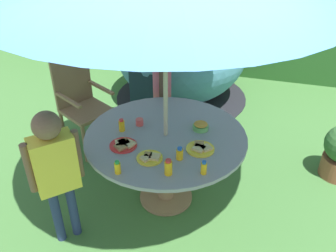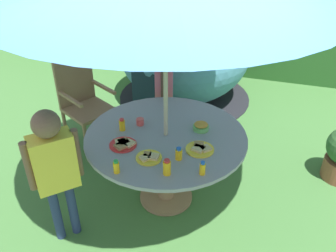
{
  "view_description": "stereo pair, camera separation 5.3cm",
  "coord_description": "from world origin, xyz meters",
  "px_view_note": "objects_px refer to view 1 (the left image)",
  "views": [
    {
      "loc": [
        0.71,
        -2.42,
        2.4
      ],
      "look_at": [
        0.03,
        -0.03,
        0.83
      ],
      "focal_mm": 37.91,
      "sensor_mm": 36.0,
      "label": 1
    },
    {
      "loc": [
        0.76,
        -2.41,
        2.4
      ],
      "look_at": [
        0.03,
        -0.03,
        0.83
      ],
      "focal_mm": 37.91,
      "sensor_mm": 36.0,
      "label": 2
    }
  ],
  "objects_px": {
    "plate_far_right": "(123,145)",
    "cup_near": "(140,122)",
    "juice_bottle_near_right": "(122,125)",
    "juice_bottle_far_left": "(204,168)",
    "dome_tent": "(182,50)",
    "plate_back_edge": "(150,157)",
    "plate_center_front": "(201,148)",
    "juice_bottle_near_left": "(180,154)",
    "snack_bowl": "(201,126)",
    "garden_table": "(166,149)",
    "child_in_pink_shirt": "(162,78)",
    "juice_bottle_center_back": "(118,168)",
    "wooden_chair": "(81,99)",
    "juice_bottle_mid_left": "(168,167)",
    "child_in_yellow_shirt": "(55,164)"
  },
  "relations": [
    {
      "from": "garden_table",
      "to": "plate_center_front",
      "type": "relative_size",
      "value": 6.05
    },
    {
      "from": "juice_bottle_mid_left",
      "to": "wooden_chair",
      "type": "bearing_deg",
      "value": 139.5
    },
    {
      "from": "plate_far_right",
      "to": "cup_near",
      "type": "height_order",
      "value": "cup_near"
    },
    {
      "from": "juice_bottle_far_left",
      "to": "dome_tent",
      "type": "bearing_deg",
      "value": 107.43
    },
    {
      "from": "dome_tent",
      "to": "juice_bottle_near_left",
      "type": "distance_m",
      "value": 2.46
    },
    {
      "from": "plate_center_front",
      "to": "juice_bottle_center_back",
      "type": "distance_m",
      "value": 0.69
    },
    {
      "from": "plate_back_edge",
      "to": "juice_bottle_near_left",
      "type": "xyz_separation_m",
      "value": [
        0.22,
        0.06,
        0.04
      ]
    },
    {
      "from": "wooden_chair",
      "to": "child_in_yellow_shirt",
      "type": "distance_m",
      "value": 1.41
    },
    {
      "from": "wooden_chair",
      "to": "dome_tent",
      "type": "bearing_deg",
      "value": 0.51
    },
    {
      "from": "dome_tent",
      "to": "plate_center_front",
      "type": "relative_size",
      "value": 9.96
    },
    {
      "from": "garden_table",
      "to": "child_in_yellow_shirt",
      "type": "relative_size",
      "value": 1.15
    },
    {
      "from": "dome_tent",
      "to": "juice_bottle_near_right",
      "type": "xyz_separation_m",
      "value": [
        -0.0,
        -2.14,
        0.08
      ]
    },
    {
      "from": "juice_bottle_center_back",
      "to": "cup_near",
      "type": "xyz_separation_m",
      "value": [
        -0.07,
        0.67,
        -0.02
      ]
    },
    {
      "from": "plate_center_front",
      "to": "juice_bottle_near_left",
      "type": "bearing_deg",
      "value": -128.42
    },
    {
      "from": "snack_bowl",
      "to": "juice_bottle_far_left",
      "type": "distance_m",
      "value": 0.6
    },
    {
      "from": "dome_tent",
      "to": "plate_back_edge",
      "type": "relative_size",
      "value": 11.2
    },
    {
      "from": "juice_bottle_near_right",
      "to": "juice_bottle_center_back",
      "type": "height_order",
      "value": "juice_bottle_near_right"
    },
    {
      "from": "juice_bottle_near_left",
      "to": "juice_bottle_center_back",
      "type": "bearing_deg",
      "value": -143.47
    },
    {
      "from": "plate_center_front",
      "to": "plate_far_right",
      "type": "relative_size",
      "value": 1.02
    },
    {
      "from": "child_in_pink_shirt",
      "to": "juice_bottle_near_left",
      "type": "height_order",
      "value": "child_in_pink_shirt"
    },
    {
      "from": "plate_far_right",
      "to": "wooden_chair",
      "type": "bearing_deg",
      "value": 134.51
    },
    {
      "from": "snack_bowl",
      "to": "plate_far_right",
      "type": "bearing_deg",
      "value": -142.65
    },
    {
      "from": "garden_table",
      "to": "child_in_pink_shirt",
      "type": "xyz_separation_m",
      "value": [
        -0.3,
        0.89,
        0.26
      ]
    },
    {
      "from": "child_in_pink_shirt",
      "to": "snack_bowl",
      "type": "xyz_separation_m",
      "value": [
        0.57,
        -0.72,
        -0.07
      ]
    },
    {
      "from": "snack_bowl",
      "to": "plate_back_edge",
      "type": "xyz_separation_m",
      "value": [
        -0.29,
        -0.52,
        -0.02
      ]
    },
    {
      "from": "snack_bowl",
      "to": "plate_back_edge",
      "type": "height_order",
      "value": "snack_bowl"
    },
    {
      "from": "child_in_yellow_shirt",
      "to": "juice_bottle_mid_left",
      "type": "height_order",
      "value": "child_in_yellow_shirt"
    },
    {
      "from": "garden_table",
      "to": "snack_bowl",
      "type": "xyz_separation_m",
      "value": [
        0.27,
        0.16,
        0.18
      ]
    },
    {
      "from": "plate_far_right",
      "to": "juice_bottle_center_back",
      "type": "height_order",
      "value": "juice_bottle_center_back"
    },
    {
      "from": "garden_table",
      "to": "juice_bottle_near_left",
      "type": "distance_m",
      "value": 0.41
    },
    {
      "from": "plate_center_front",
      "to": "snack_bowl",
      "type": "bearing_deg",
      "value": 101.63
    },
    {
      "from": "plate_center_front",
      "to": "juice_bottle_near_right",
      "type": "height_order",
      "value": "juice_bottle_near_right"
    },
    {
      "from": "plate_center_front",
      "to": "juice_bottle_near_right",
      "type": "bearing_deg",
      "value": 173.07
    },
    {
      "from": "dome_tent",
      "to": "cup_near",
      "type": "xyz_separation_m",
      "value": [
        0.11,
        -2.01,
        0.05
      ]
    },
    {
      "from": "wooden_chair",
      "to": "cup_near",
      "type": "bearing_deg",
      "value": -92.87
    },
    {
      "from": "child_in_pink_shirt",
      "to": "juice_bottle_center_back",
      "type": "relative_size",
      "value": 12.06
    },
    {
      "from": "child_in_yellow_shirt",
      "to": "juice_bottle_near_left",
      "type": "bearing_deg",
      "value": -21.92
    },
    {
      "from": "dome_tent",
      "to": "child_in_yellow_shirt",
      "type": "xyz_separation_m",
      "value": [
        -0.28,
        -2.76,
        0.07
      ]
    },
    {
      "from": "snack_bowl",
      "to": "plate_far_right",
      "type": "height_order",
      "value": "snack_bowl"
    },
    {
      "from": "plate_far_right",
      "to": "juice_bottle_near_left",
      "type": "distance_m",
      "value": 0.48
    },
    {
      "from": "juice_bottle_near_right",
      "to": "juice_bottle_far_left",
      "type": "relative_size",
      "value": 1.02
    },
    {
      "from": "child_in_pink_shirt",
      "to": "juice_bottle_near_left",
      "type": "xyz_separation_m",
      "value": [
        0.5,
        -1.18,
        -0.06
      ]
    },
    {
      "from": "snack_bowl",
      "to": "juice_bottle_near_left",
      "type": "bearing_deg",
      "value": -98.77
    },
    {
      "from": "juice_bottle_near_right",
      "to": "juice_bottle_mid_left",
      "type": "relative_size",
      "value": 0.89
    },
    {
      "from": "snack_bowl",
      "to": "cup_near",
      "type": "distance_m",
      "value": 0.54
    },
    {
      "from": "child_in_pink_shirt",
      "to": "cup_near",
      "type": "distance_m",
      "value": 0.8
    },
    {
      "from": "snack_bowl",
      "to": "wooden_chair",
      "type": "bearing_deg",
      "value": 161.63
    },
    {
      "from": "snack_bowl",
      "to": "juice_bottle_near_right",
      "type": "relative_size",
      "value": 1.22
    },
    {
      "from": "plate_center_front",
      "to": "cup_near",
      "type": "height_order",
      "value": "cup_near"
    },
    {
      "from": "plate_center_front",
      "to": "juice_bottle_mid_left",
      "type": "bearing_deg",
      "value": -114.4
    }
  ]
}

